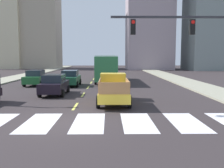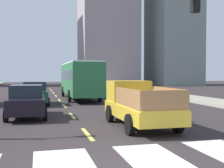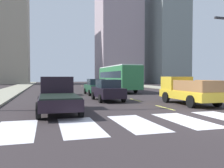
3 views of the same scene
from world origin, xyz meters
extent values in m
plane|color=#2F282A|center=(0.00, 0.00, 0.00)|extent=(160.00, 160.00, 0.00)
cube|color=gray|center=(11.76, 18.00, 0.07)|extent=(3.47, 110.00, 0.15)
cube|color=silver|center=(1.19, 0.00, 0.00)|extent=(1.52, 3.80, 0.01)
cube|color=#D3D156|center=(0.00, 4.00, 0.00)|extent=(0.16, 2.40, 0.01)
cube|color=#D3D156|center=(0.00, 9.00, 0.00)|extent=(0.16, 2.40, 0.01)
cube|color=#D3D156|center=(0.00, 14.00, 0.00)|extent=(0.16, 2.40, 0.01)
cube|color=#D3D156|center=(0.00, 19.00, 0.00)|extent=(0.16, 2.40, 0.01)
cube|color=#D3D156|center=(0.00, 24.00, 0.00)|extent=(0.16, 2.40, 0.01)
cube|color=#D3D156|center=(0.00, 29.00, 0.00)|extent=(0.16, 2.40, 0.01)
cube|color=#D3D156|center=(0.00, 34.00, 0.00)|extent=(0.16, 2.40, 0.01)
cube|color=#D3D156|center=(0.00, 39.00, 0.00)|extent=(0.16, 2.40, 0.01)
cube|color=gold|center=(2.48, 4.97, 0.68)|extent=(1.96, 5.20, 0.56)
cube|color=gold|center=(2.48, 6.67, 1.46)|extent=(1.84, 1.60, 1.00)
cube|color=#19232D|center=(2.48, 7.11, 1.64)|extent=(1.72, 0.08, 0.56)
cube|color=gold|center=(2.48, 4.02, 0.99)|extent=(1.84, 3.30, 0.06)
cylinder|color=black|center=(1.50, 6.53, 0.40)|extent=(0.22, 0.80, 0.80)
cylinder|color=black|center=(3.46, 6.53, 0.40)|extent=(0.22, 0.80, 0.80)
cylinder|color=black|center=(1.50, 3.41, 0.40)|extent=(0.22, 0.80, 0.80)
cylinder|color=black|center=(3.46, 3.41, 0.40)|extent=(0.22, 0.80, 0.80)
cube|color=#97683E|center=(1.58, 4.02, 1.37)|extent=(0.06, 3.17, 0.70)
cube|color=#97683E|center=(3.38, 4.02, 1.37)|extent=(0.06, 3.17, 0.70)
cube|color=#97683E|center=(2.48, 2.44, 1.37)|extent=(1.80, 0.06, 0.70)
cube|color=#2D7341|center=(1.90, 19.70, 1.85)|extent=(2.50, 10.80, 2.70)
cube|color=#19232D|center=(1.90, 19.70, 2.20)|extent=(2.52, 9.94, 0.80)
cube|color=silver|center=(1.90, 19.70, 3.26)|extent=(2.40, 10.37, 0.12)
cylinder|color=black|center=(0.65, 23.05, 0.50)|extent=(0.22, 1.00, 1.00)
cylinder|color=black|center=(3.15, 23.05, 0.50)|extent=(0.22, 1.00, 1.00)
cylinder|color=black|center=(0.65, 16.73, 0.50)|extent=(0.22, 1.00, 1.00)
cylinder|color=black|center=(3.15, 16.73, 0.50)|extent=(0.22, 1.00, 1.00)
cube|color=#1B4A30|center=(-2.03, 15.41, 0.70)|extent=(1.80, 4.40, 0.76)
cube|color=#1E2833|center=(-2.03, 15.26, 1.40)|extent=(1.58, 2.11, 0.64)
cylinder|color=black|center=(-2.93, 16.78, 0.32)|extent=(0.22, 0.64, 0.64)
cylinder|color=black|center=(-1.13, 16.78, 0.32)|extent=(0.22, 0.64, 0.64)
cylinder|color=black|center=(-2.93, 14.05, 0.32)|extent=(0.22, 0.64, 0.64)
cylinder|color=black|center=(-1.13, 14.05, 0.32)|extent=(0.22, 0.64, 0.64)
cube|color=black|center=(-2.39, 9.03, 0.70)|extent=(1.80, 4.40, 0.76)
cube|color=#1E2833|center=(-2.39, 8.88, 1.40)|extent=(1.58, 2.11, 0.64)
cylinder|color=black|center=(-3.29, 10.39, 0.32)|extent=(0.22, 0.64, 0.64)
cylinder|color=black|center=(-1.49, 10.39, 0.32)|extent=(0.22, 0.64, 0.64)
cylinder|color=black|center=(-3.29, 7.66, 0.32)|extent=(0.22, 0.64, 0.64)
cylinder|color=black|center=(-1.49, 7.66, 0.32)|extent=(0.22, 0.64, 0.64)
cube|color=black|center=(3.53, 2.32, 4.85)|extent=(0.28, 0.24, 0.84)
cylinder|color=black|center=(3.53, 2.19, 4.59)|extent=(0.20, 0.04, 0.20)
cube|color=gray|center=(25.62, 49.14, 14.64)|extent=(8.80, 10.87, 29.28)
cube|color=#9D8C93|center=(12.27, 52.26, 16.40)|extent=(11.15, 10.49, 32.81)
camera|label=1|loc=(2.17, -12.01, 3.19)|focal=40.30mm
camera|label=2|loc=(-1.80, -6.87, 2.28)|focal=46.67mm
camera|label=3|loc=(-7.23, -9.03, 1.96)|focal=37.07mm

